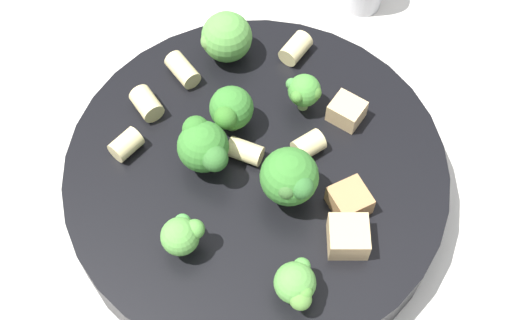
# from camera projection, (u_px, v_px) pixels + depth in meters

# --- Properties ---
(ground_plane) EXTENTS (2.00, 2.00, 0.00)m
(ground_plane) POSITION_uv_depth(u_px,v_px,m) (256.00, 192.00, 0.54)
(ground_plane) COLOR beige
(pasta_bowl) EXTENTS (0.27, 0.27, 0.04)m
(pasta_bowl) POSITION_uv_depth(u_px,v_px,m) (256.00, 178.00, 0.52)
(pasta_bowl) COLOR black
(pasta_bowl) RESTS_ON ground_plane
(broccoli_floret_0) EXTENTS (0.04, 0.04, 0.05)m
(broccoli_floret_0) POSITION_uv_depth(u_px,v_px,m) (290.00, 178.00, 0.47)
(broccoli_floret_0) COLOR #9EC175
(broccoli_floret_0) RESTS_ON pasta_bowl
(broccoli_floret_1) EXTENTS (0.03, 0.04, 0.04)m
(broccoli_floret_1) POSITION_uv_depth(u_px,v_px,m) (230.00, 109.00, 0.50)
(broccoli_floret_1) COLOR #84AD60
(broccoli_floret_1) RESTS_ON pasta_bowl
(broccoli_floret_2) EXTENTS (0.04, 0.04, 0.04)m
(broccoli_floret_2) POSITION_uv_depth(u_px,v_px,m) (203.00, 148.00, 0.49)
(broccoli_floret_2) COLOR #84AD60
(broccoli_floret_2) RESTS_ON pasta_bowl
(broccoli_floret_3) EXTENTS (0.04, 0.04, 0.04)m
(broccoli_floret_3) POSITION_uv_depth(u_px,v_px,m) (227.00, 38.00, 0.54)
(broccoli_floret_3) COLOR #93B766
(broccoli_floret_3) RESTS_ON pasta_bowl
(broccoli_floret_4) EXTENTS (0.03, 0.03, 0.03)m
(broccoli_floret_4) POSITION_uv_depth(u_px,v_px,m) (182.00, 235.00, 0.46)
(broccoli_floret_4) COLOR #9EC175
(broccoli_floret_4) RESTS_ON pasta_bowl
(broccoli_floret_5) EXTENTS (0.03, 0.03, 0.03)m
(broccoli_floret_5) POSITION_uv_depth(u_px,v_px,m) (296.00, 284.00, 0.44)
(broccoli_floret_5) COLOR #93B766
(broccoli_floret_5) RESTS_ON pasta_bowl
(broccoli_floret_6) EXTENTS (0.03, 0.03, 0.03)m
(broccoli_floret_6) POSITION_uv_depth(u_px,v_px,m) (304.00, 91.00, 0.52)
(broccoli_floret_6) COLOR #84AD60
(broccoli_floret_6) RESTS_ON pasta_bowl
(rigatoni_0) EXTENTS (0.03, 0.03, 0.02)m
(rigatoni_0) POSITION_uv_depth(u_px,v_px,m) (147.00, 104.00, 0.52)
(rigatoni_0) COLOR beige
(rigatoni_0) RESTS_ON pasta_bowl
(rigatoni_1) EXTENTS (0.03, 0.03, 0.02)m
(rigatoni_1) POSITION_uv_depth(u_px,v_px,m) (308.00, 145.00, 0.51)
(rigatoni_1) COLOR beige
(rigatoni_1) RESTS_ON pasta_bowl
(rigatoni_2) EXTENTS (0.03, 0.03, 0.02)m
(rigatoni_2) POSITION_uv_depth(u_px,v_px,m) (183.00, 70.00, 0.54)
(rigatoni_2) COLOR beige
(rigatoni_2) RESTS_ON pasta_bowl
(rigatoni_3) EXTENTS (0.03, 0.03, 0.02)m
(rigatoni_3) POSITION_uv_depth(u_px,v_px,m) (296.00, 48.00, 0.55)
(rigatoni_3) COLOR beige
(rigatoni_3) RESTS_ON pasta_bowl
(rigatoni_4) EXTENTS (0.03, 0.02, 0.01)m
(rigatoni_4) POSITION_uv_depth(u_px,v_px,m) (245.00, 151.00, 0.50)
(rigatoni_4) COLOR beige
(rigatoni_4) RESTS_ON pasta_bowl
(rigatoni_5) EXTENTS (0.03, 0.03, 0.02)m
(rigatoni_5) POSITION_uv_depth(u_px,v_px,m) (126.00, 145.00, 0.51)
(rigatoni_5) COLOR beige
(rigatoni_5) RESTS_ON pasta_bowl
(chicken_chunk_0) EXTENTS (0.03, 0.03, 0.02)m
(chicken_chunk_0) POSITION_uv_depth(u_px,v_px,m) (347.00, 111.00, 0.52)
(chicken_chunk_0) COLOR tan
(chicken_chunk_0) RESTS_ON pasta_bowl
(chicken_chunk_1) EXTENTS (0.03, 0.03, 0.02)m
(chicken_chunk_1) POSITION_uv_depth(u_px,v_px,m) (348.00, 237.00, 0.47)
(chicken_chunk_1) COLOR tan
(chicken_chunk_1) RESTS_ON pasta_bowl
(chicken_chunk_2) EXTENTS (0.03, 0.03, 0.02)m
(chicken_chunk_2) POSITION_uv_depth(u_px,v_px,m) (349.00, 200.00, 0.48)
(chicken_chunk_2) COLOR #A87A4C
(chicken_chunk_2) RESTS_ON pasta_bowl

